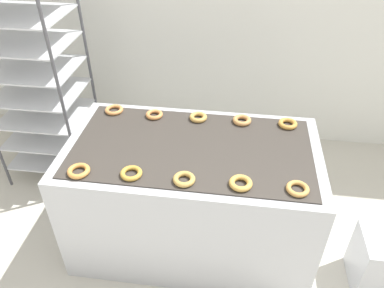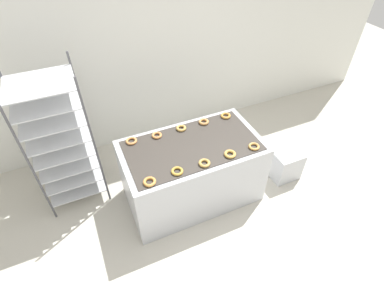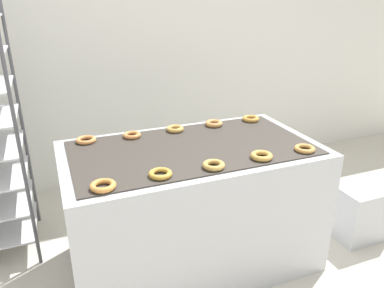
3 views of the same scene
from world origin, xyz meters
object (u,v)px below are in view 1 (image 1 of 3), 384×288
Objects in this scene: donut_near_right at (241,183)px; donut_far_right at (242,120)px; donut_near_rightmost at (298,189)px; donut_far_rightmost at (288,124)px; donut_near_left at (131,173)px; donut_far_left at (154,115)px; donut_far_leftmost at (114,110)px; donut_far_center at (199,117)px; donut_near_leftmost at (79,171)px; donut_near_center at (184,179)px; fryer_machine at (192,196)px; baking_rack_cart at (37,80)px.

donut_near_right is 0.62m from donut_far_right.
donut_far_rightmost reaches higher than donut_near_rightmost.
donut_near_left is 1.05× the size of donut_far_left.
donut_far_center is at bearing -1.57° from donut_far_leftmost.
donut_near_leftmost is 1.03× the size of donut_far_right.
donut_near_center reaches higher than donut_near_rightmost.
donut_near_center is 0.88m from donut_far_leftmost.
donut_far_leftmost reaches higher than fryer_machine.
donut_near_left is at bearing -89.59° from donut_far_left.
donut_far_center is 0.59m from donut_far_rightmost.
donut_near_center is 0.61m from donut_near_rightmost.
fryer_machine is 0.91× the size of baking_rack_cart.
donut_near_left is 0.91m from donut_near_rightmost.
donut_near_left reaches higher than fryer_machine.
donut_near_right is at bearing -0.01° from donut_near_left.
donut_near_leftmost is at bearing -90.05° from donut_far_leftmost.
donut_far_left is at bearing -178.78° from donut_far_center.
donut_far_right is (-0.31, 0.62, 0.00)m from donut_near_rightmost.
baking_rack_cart is 13.63× the size of donut_near_right.
donut_far_leftmost is at bearing -23.05° from baking_rack_cart.
donut_near_right is at bearing -45.00° from fryer_machine.
fryer_machine is 0.81m from donut_near_rightmost.
donut_near_rightmost is 1.10m from donut_far_left.
donut_far_center is (0.60, -0.02, 0.00)m from donut_far_leftmost.
donut_far_rightmost is at bearing 0.57° from donut_far_left.
donut_far_rightmost reaches higher than donut_near_left.
donut_near_rightmost is at bearing 1.03° from donut_near_leftmost.
donut_far_center is at bearing 64.00° from donut_near_left.
baking_rack_cart is at bearing 154.22° from fryer_machine.
donut_near_center is at bearing -90.45° from donut_far_center.
donut_far_left is 0.94× the size of donut_far_rightmost.
donut_near_left is 0.97× the size of donut_near_right.
donut_near_left is 1.03× the size of donut_far_center.
donut_near_left and donut_far_left have the same top height.
donut_far_left is (-0.91, 0.61, 0.00)m from donut_near_rightmost.
donut_near_right is 1.10m from donut_far_leftmost.
donut_far_leftmost is (0.72, -0.31, -0.02)m from baking_rack_cart.
donut_far_left reaches higher than donut_near_rightmost.
donut_near_right is 1.04× the size of donut_near_rightmost.
donut_near_rightmost is at bearing 0.01° from donut_near_left.
donut_near_rightmost reaches higher than fryer_machine.
donut_far_rightmost is (-0.01, 0.62, 0.00)m from donut_near_rightmost.
donut_far_leftmost is (-0.59, 0.65, -0.00)m from donut_near_center.
donut_far_leftmost is (0.00, 0.66, -0.00)m from donut_near_leftmost.
baking_rack_cart is 14.55× the size of donut_far_center.
donut_far_left is (-0.61, 0.61, -0.00)m from donut_near_right.
donut_near_leftmost is 0.88m from donut_far_center.
donut_far_rightmost is (0.59, 0.00, -0.00)m from donut_far_center.
donut_far_left is at bearing 146.08° from donut_near_rightmost.
donut_near_rightmost is at bearing -26.77° from fryer_machine.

